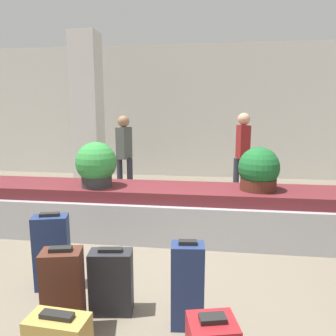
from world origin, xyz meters
TOP-DOWN VIEW (x-y plane):
  - ground_plane at (0.00, 0.00)m, footprint 18.00×18.00m
  - back_wall at (0.00, 5.40)m, footprint 18.00×0.06m
  - carousel at (0.00, 1.43)m, footprint 6.43×0.92m
  - pillar at (-2.02, 3.88)m, footprint 0.53×0.53m
  - suitcase_0 at (-0.50, -0.63)m, footprint 0.32×0.26m
  - suitcase_1 at (0.40, -0.43)m, footprint 0.27×0.20m
  - suitcase_3 at (-0.90, -0.03)m, footprint 0.35×0.26m
  - suitcase_6 at (-0.23, -0.34)m, footprint 0.37×0.23m
  - potted_plant_0 at (-0.93, 1.31)m, footprint 0.53×0.53m
  - potted_plant_1 at (1.15, 1.41)m, footprint 0.51×0.51m
  - traveler_0 at (-1.09, 3.27)m, footprint 0.31×0.35m
  - traveler_1 at (1.12, 3.40)m, footprint 0.31×0.35m

SIDE VIEW (x-z plane):
  - ground_plane at x=0.00m, z-range 0.00..0.00m
  - suitcase_6 at x=-0.23m, z-range -0.01..0.55m
  - carousel at x=0.00m, z-range -0.01..0.65m
  - suitcase_0 at x=-0.50m, z-range -0.01..0.67m
  - suitcase_1 at x=0.40m, z-range -0.01..0.69m
  - suitcase_3 at x=-0.90m, z-range -0.01..0.72m
  - potted_plant_1 at x=1.15m, z-range 0.64..1.18m
  - traveler_0 at x=-1.09m, z-range 0.14..1.69m
  - traveler_1 at x=1.12m, z-range 0.15..1.75m
  - potted_plant_0 at x=-0.93m, z-range 0.65..1.25m
  - back_wall at x=0.00m, z-range 0.00..3.20m
  - pillar at x=-2.02m, z-range 0.00..3.20m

